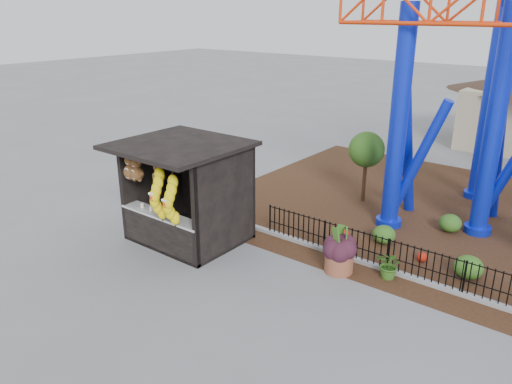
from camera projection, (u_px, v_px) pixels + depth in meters
The scene contains 9 objects.
ground at pixel (238, 284), 13.09m from camera, with size 120.00×120.00×0.00m, color slate.
mulch_bed at pixel (484, 224), 16.67m from camera, with size 18.00×12.00×0.02m, color #331E11.
curb at pixel (430, 284), 12.96m from camera, with size 18.00×0.18×0.12m, color gray.
prize_booth at pixel (181, 195), 14.96m from camera, with size 3.50×3.40×3.12m.
picket_fence at pixel (468, 280), 12.29m from camera, with size 12.20×0.06×1.00m, color black, non-canonical shape.
terracotta_planter at pixel (339, 262), 13.59m from camera, with size 0.78×0.78×0.61m, color brown.
planter_foliage at pixel (340, 241), 13.38m from camera, with size 0.70×0.70×0.64m, color #2F131E.
potted_plant at pixel (390, 265), 13.21m from camera, with size 0.71×0.61×0.79m, color #295418.
landscaping at pixel (479, 251), 14.21m from camera, with size 7.98×3.45×0.62m.
Camera 1 is at (7.44, -8.73, 6.77)m, focal length 35.00 mm.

